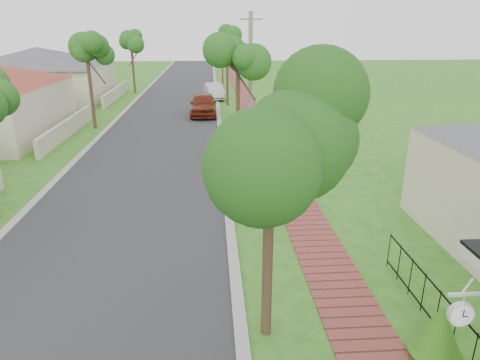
{
  "coord_description": "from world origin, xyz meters",
  "views": [
    {
      "loc": [
        0.11,
        -6.08,
        6.28
      ],
      "look_at": [
        1.01,
        7.17,
        1.5
      ],
      "focal_mm": 32.0,
      "sensor_mm": 36.0,
      "label": 1
    }
  ],
  "objects_px": {
    "parked_car_red": "(203,105)",
    "near_tree": "(270,143)",
    "utility_pole": "(250,79)",
    "station_clock": "(461,312)",
    "parked_car_white": "(214,91)"
  },
  "relations": [
    {
      "from": "parked_car_white",
      "to": "near_tree",
      "type": "bearing_deg",
      "value": -97.08
    },
    {
      "from": "near_tree",
      "to": "utility_pole",
      "type": "bearing_deg",
      "value": 86.11
    },
    {
      "from": "near_tree",
      "to": "station_clock",
      "type": "height_order",
      "value": "near_tree"
    },
    {
      "from": "parked_car_red",
      "to": "utility_pole",
      "type": "relative_size",
      "value": 0.67
    },
    {
      "from": "utility_pole",
      "to": "station_clock",
      "type": "distance_m",
      "value": 18.57
    },
    {
      "from": "utility_pole",
      "to": "near_tree",
      "type": "bearing_deg",
      "value": -93.89
    },
    {
      "from": "parked_car_red",
      "to": "parked_car_white",
      "type": "bearing_deg",
      "value": 83.69
    },
    {
      "from": "parked_car_red",
      "to": "near_tree",
      "type": "distance_m",
      "value": 24.62
    },
    {
      "from": "station_clock",
      "to": "parked_car_red",
      "type": "bearing_deg",
      "value": 99.71
    },
    {
      "from": "parked_car_red",
      "to": "near_tree",
      "type": "bearing_deg",
      "value": -85.97
    },
    {
      "from": "utility_pole",
      "to": "station_clock",
      "type": "xyz_separation_m",
      "value": [
        1.76,
        -18.42,
        -1.63
      ]
    },
    {
      "from": "parked_car_red",
      "to": "utility_pole",
      "type": "distance_m",
      "value": 8.91
    },
    {
      "from": "near_tree",
      "to": "utility_pole",
      "type": "relative_size",
      "value": 0.76
    },
    {
      "from": "parked_car_red",
      "to": "near_tree",
      "type": "xyz_separation_m",
      "value": [
        1.66,
        -24.32,
        3.45
      ]
    },
    {
      "from": "parked_car_red",
      "to": "station_clock",
      "type": "xyz_separation_m",
      "value": [
        4.52,
        -26.42,
        1.14
      ]
    }
  ]
}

